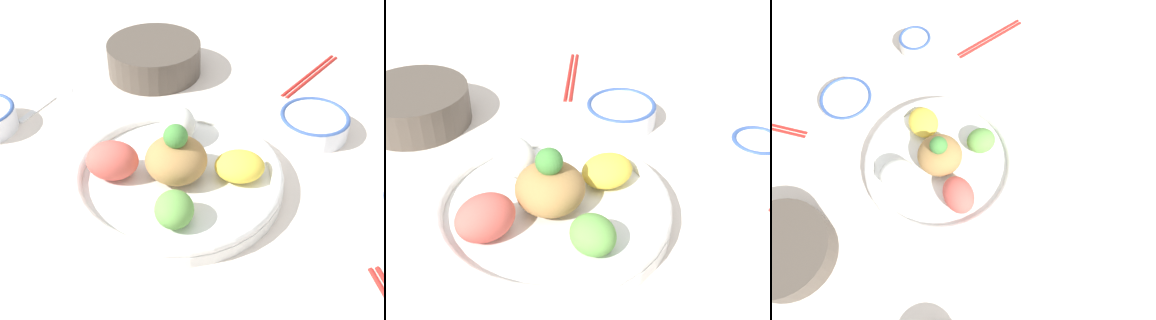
{
  "view_description": "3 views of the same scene",
  "coord_description": "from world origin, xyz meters",
  "views": [
    {
      "loc": [
        -0.25,
        -0.51,
        0.56
      ],
      "look_at": [
        0.07,
        0.04,
        0.03
      ],
      "focal_mm": 50.0,
      "sensor_mm": 36.0,
      "label": 1
    },
    {
      "loc": [
        -0.45,
        -0.23,
        0.5
      ],
      "look_at": [
        0.06,
        0.0,
        0.09
      ],
      "focal_mm": 50.0,
      "sensor_mm": 36.0,
      "label": 2
    },
    {
      "loc": [
        -0.2,
        0.28,
        0.75
      ],
      "look_at": [
        -0.01,
        0.0,
        0.04
      ],
      "focal_mm": 35.0,
      "sensor_mm": 36.0,
      "label": 3
    }
  ],
  "objects": [
    {
      "name": "sauce_bowl_dark",
      "position": [
        0.28,
        -0.2,
        0.02
      ],
      "size": [
        0.08,
        0.08,
        0.04
      ],
      "color": "white",
      "rests_on": "ground_plane"
    },
    {
      "name": "ground_plane",
      "position": [
        0.0,
        0.0,
        0.0
      ],
      "size": [
        2.4,
        2.4,
        0.0
      ],
      "primitive_type": "plane",
      "color": "silver"
    },
    {
      "name": "rice_bowl_blue",
      "position": [
        0.3,
        0.03,
        0.02
      ],
      "size": [
        0.12,
        0.12,
        0.04
      ],
      "color": "white",
      "rests_on": "ground_plane"
    },
    {
      "name": "salad_platter",
      "position": [
        0.03,
        0.03,
        0.03
      ],
      "size": [
        0.33,
        0.33,
        0.11
      ],
      "color": "white",
      "rests_on": "ground_plane"
    },
    {
      "name": "side_serving_bowl",
      "position": [
        0.16,
        0.36,
        0.04
      ],
      "size": [
        0.19,
        0.19,
        0.06
      ],
      "color": "#51473D",
      "rests_on": "ground_plane"
    },
    {
      "name": "chopsticks_pair_near",
      "position": [
        0.15,
        -0.34,
        0.0
      ],
      "size": [
        0.08,
        0.2,
        0.01
      ],
      "rotation": [
        0.0,
        0.0,
        4.39
      ],
      "color": "red",
      "rests_on": "ground_plane"
    }
  ]
}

